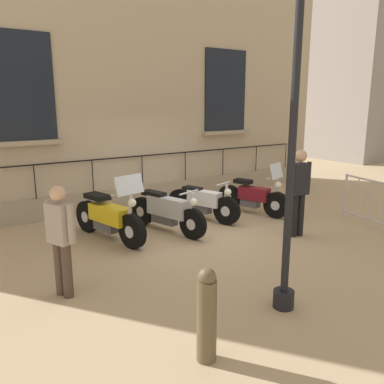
{
  "coord_description": "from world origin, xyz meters",
  "views": [
    {
      "loc": [
        6.7,
        -4.66,
        2.69
      ],
      "look_at": [
        -0.18,
        0.0,
        0.8
      ],
      "focal_mm": 36.99,
      "sensor_mm": 36.0,
      "label": 1
    }
  ],
  "objects_px": {
    "bollard": "(207,315)",
    "pedestrian_walking": "(299,188)",
    "motorcycle_white": "(203,203)",
    "motorcycle_maroon": "(253,197)",
    "motorcycle_yellow": "(109,218)",
    "motorcycle_silver": "(166,212)",
    "crowd_barrier": "(377,203)",
    "pedestrian_standing": "(61,235)",
    "lamppost": "(297,53)"
  },
  "relations": [
    {
      "from": "bollard",
      "to": "pedestrian_walking",
      "type": "xyz_separation_m",
      "value": [
        -2.2,
        3.9,
        0.49
      ]
    },
    {
      "from": "motorcycle_white",
      "to": "motorcycle_maroon",
      "type": "relative_size",
      "value": 1.0
    },
    {
      "from": "motorcycle_yellow",
      "to": "motorcycle_silver",
      "type": "bearing_deg",
      "value": 79.8
    },
    {
      "from": "crowd_barrier",
      "to": "pedestrian_walking",
      "type": "xyz_separation_m",
      "value": [
        -0.61,
        -1.82,
        0.45
      ]
    },
    {
      "from": "motorcycle_silver",
      "to": "bollard",
      "type": "xyz_separation_m",
      "value": [
        3.94,
        -1.83,
        0.09
      ]
    },
    {
      "from": "crowd_barrier",
      "to": "pedestrian_standing",
      "type": "relative_size",
      "value": 1.18
    },
    {
      "from": "crowd_barrier",
      "to": "bollard",
      "type": "bearing_deg",
      "value": -74.45
    },
    {
      "from": "pedestrian_standing",
      "to": "motorcycle_white",
      "type": "bearing_deg",
      "value": 116.81
    },
    {
      "from": "pedestrian_standing",
      "to": "pedestrian_walking",
      "type": "distance_m",
      "value": 4.72
    },
    {
      "from": "pedestrian_walking",
      "to": "crowd_barrier",
      "type": "bearing_deg",
      "value": 71.43
    },
    {
      "from": "motorcycle_maroon",
      "to": "motorcycle_silver",
      "type": "bearing_deg",
      "value": -89.9
    },
    {
      "from": "motorcycle_yellow",
      "to": "motorcycle_maroon",
      "type": "bearing_deg",
      "value": 86.71
    },
    {
      "from": "motorcycle_yellow",
      "to": "crowd_barrier",
      "type": "distance_m",
      "value": 5.69
    },
    {
      "from": "motorcycle_silver",
      "to": "motorcycle_white",
      "type": "relative_size",
      "value": 1.1
    },
    {
      "from": "motorcycle_maroon",
      "to": "pedestrian_walking",
      "type": "distance_m",
      "value": 1.88
    },
    {
      "from": "motorcycle_white",
      "to": "pedestrian_standing",
      "type": "relative_size",
      "value": 1.17
    },
    {
      "from": "pedestrian_walking",
      "to": "motorcycle_silver",
      "type": "bearing_deg",
      "value": -130.01
    },
    {
      "from": "motorcycle_yellow",
      "to": "motorcycle_white",
      "type": "xyz_separation_m",
      "value": [
        -0.06,
        2.34,
        -0.04
      ]
    },
    {
      "from": "motorcycle_maroon",
      "to": "pedestrian_walking",
      "type": "relative_size",
      "value": 1.05
    },
    {
      "from": "crowd_barrier",
      "to": "motorcycle_maroon",
      "type": "bearing_deg",
      "value": -148.87
    },
    {
      "from": "motorcycle_maroon",
      "to": "pedestrian_walking",
      "type": "height_order",
      "value": "pedestrian_walking"
    },
    {
      "from": "motorcycle_yellow",
      "to": "motorcycle_white",
      "type": "relative_size",
      "value": 1.13
    },
    {
      "from": "bollard",
      "to": "pedestrian_walking",
      "type": "bearing_deg",
      "value": 119.44
    },
    {
      "from": "motorcycle_maroon",
      "to": "pedestrian_standing",
      "type": "distance_m",
      "value": 5.4
    },
    {
      "from": "motorcycle_maroon",
      "to": "pedestrian_standing",
      "type": "bearing_deg",
      "value": -72.12
    },
    {
      "from": "motorcycle_maroon",
      "to": "motorcycle_white",
      "type": "bearing_deg",
      "value": -101.37
    },
    {
      "from": "motorcycle_yellow",
      "to": "pedestrian_walking",
      "type": "xyz_separation_m",
      "value": [
        1.95,
        3.26,
        0.56
      ]
    },
    {
      "from": "lamppost",
      "to": "motorcycle_silver",
      "type": "bearing_deg",
      "value": 174.87
    },
    {
      "from": "bollard",
      "to": "lamppost",
      "type": "bearing_deg",
      "value": 101.76
    },
    {
      "from": "pedestrian_walking",
      "to": "bollard",
      "type": "bearing_deg",
      "value": -60.56
    },
    {
      "from": "lamppost",
      "to": "pedestrian_walking",
      "type": "relative_size",
      "value": 2.58
    },
    {
      "from": "motorcycle_yellow",
      "to": "pedestrian_standing",
      "type": "relative_size",
      "value": 1.32
    },
    {
      "from": "bollard",
      "to": "motorcycle_maroon",
      "type": "bearing_deg",
      "value": 132.52
    },
    {
      "from": "motorcycle_silver",
      "to": "crowd_barrier",
      "type": "height_order",
      "value": "crowd_barrier"
    },
    {
      "from": "motorcycle_silver",
      "to": "motorcycle_maroon",
      "type": "relative_size",
      "value": 1.1
    },
    {
      "from": "motorcycle_maroon",
      "to": "lamppost",
      "type": "height_order",
      "value": "lamppost"
    },
    {
      "from": "motorcycle_yellow",
      "to": "lamppost",
      "type": "bearing_deg",
      "value": 12.73
    },
    {
      "from": "motorcycle_yellow",
      "to": "crowd_barrier",
      "type": "bearing_deg",
      "value": 63.24
    },
    {
      "from": "crowd_barrier",
      "to": "motorcycle_silver",
      "type": "bearing_deg",
      "value": -121.13
    },
    {
      "from": "motorcycle_white",
      "to": "crowd_barrier",
      "type": "distance_m",
      "value": 3.8
    },
    {
      "from": "motorcycle_silver",
      "to": "motorcycle_white",
      "type": "xyz_separation_m",
      "value": [
        -0.27,
        1.14,
        -0.02
      ]
    },
    {
      "from": "lamppost",
      "to": "bollard",
      "type": "xyz_separation_m",
      "value": [
        0.31,
        -1.51,
        -2.72
      ]
    },
    {
      "from": "crowd_barrier",
      "to": "pedestrian_walking",
      "type": "relative_size",
      "value": 1.06
    },
    {
      "from": "lamppost",
      "to": "pedestrian_standing",
      "type": "relative_size",
      "value": 2.86
    },
    {
      "from": "motorcycle_silver",
      "to": "pedestrian_walking",
      "type": "xyz_separation_m",
      "value": [
        1.74,
        2.07,
        0.58
      ]
    },
    {
      "from": "motorcycle_silver",
      "to": "pedestrian_standing",
      "type": "height_order",
      "value": "pedestrian_standing"
    },
    {
      "from": "motorcycle_maroon",
      "to": "lamppost",
      "type": "relative_size",
      "value": 0.41
    },
    {
      "from": "bollard",
      "to": "motorcycle_silver",
      "type": "bearing_deg",
      "value": 155.03
    },
    {
      "from": "bollard",
      "to": "pedestrian_walking",
      "type": "relative_size",
      "value": 0.59
    },
    {
      "from": "crowd_barrier",
      "to": "bollard",
      "type": "distance_m",
      "value": 5.94
    }
  ]
}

